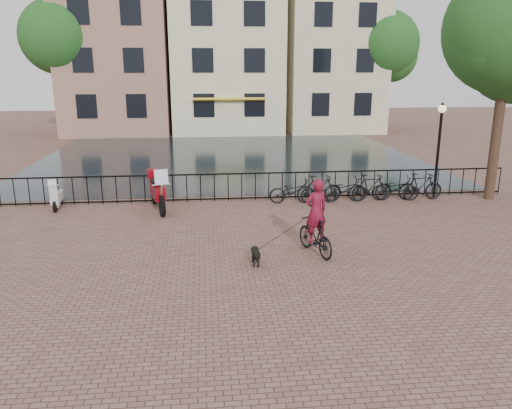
{
  "coord_description": "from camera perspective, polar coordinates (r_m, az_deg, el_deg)",
  "views": [
    {
      "loc": [
        -1.34,
        -9.73,
        4.72
      ],
      "look_at": [
        0.0,
        3.0,
        1.2
      ],
      "focal_mm": 35.0,
      "sensor_mm": 36.0,
      "label": 1
    }
  ],
  "objects": [
    {
      "name": "canal_house_left",
      "position": [
        40.24,
        -15.51,
        17.24
      ],
      "size": [
        7.5,
        9.0,
        12.8
      ],
      "color": "#906554",
      "rests_on": "ground"
    },
    {
      "name": "cyclist",
      "position": [
        12.96,
        6.85,
        -1.92
      ],
      "size": [
        1.01,
        1.78,
        2.35
      ],
      "rotation": [
        0.0,
        0.0,
        3.47
      ],
      "color": "black",
      "rests_on": "ground"
    },
    {
      "name": "parked_bike_1",
      "position": [
        18.11,
        7.22,
        1.78
      ],
      "size": [
        1.69,
        0.6,
        1.0
      ],
      "primitive_type": "imported",
      "rotation": [
        0.0,
        0.0,
        1.65
      ],
      "color": "black",
      "rests_on": "ground"
    },
    {
      "name": "tree_far_left",
      "position": [
        38.04,
        -21.74,
        17.37
      ],
      "size": [
        5.04,
        5.04,
        9.27
      ],
      "color": "black",
      "rests_on": "ground"
    },
    {
      "name": "parked_bike_2",
      "position": [
        18.36,
        10.11,
        1.69
      ],
      "size": [
        1.75,
        0.7,
        0.9
      ],
      "primitive_type": "imported",
      "rotation": [
        0.0,
        0.0,
        1.63
      ],
      "color": "black",
      "rests_on": "ground"
    },
    {
      "name": "canal_house_mid",
      "position": [
        39.79,
        -3.5,
        17.04
      ],
      "size": [
        8.0,
        9.5,
        11.8
      ],
      "color": "beige",
      "rests_on": "ground"
    },
    {
      "name": "canal_water",
      "position": [
        27.48,
        -3.13,
        5.46
      ],
      "size": [
        20.0,
        20.0,
        0.0
      ],
      "primitive_type": "plane",
      "color": "black",
      "rests_on": "ground"
    },
    {
      "name": "railing",
      "position": [
        18.28,
        -1.64,
        2.03
      ],
      "size": [
        20.0,
        0.05,
        1.02
      ],
      "color": "black",
      "rests_on": "ground"
    },
    {
      "name": "canal_house_right",
      "position": [
        40.98,
        8.31,
        17.92
      ],
      "size": [
        7.0,
        9.0,
        13.3
      ],
      "color": "#B6B087",
      "rests_on": "ground"
    },
    {
      "name": "parked_bike_0",
      "position": [
        17.94,
        4.26,
        1.56
      ],
      "size": [
        1.74,
        0.66,
        0.9
      ],
      "primitive_type": "imported",
      "rotation": [
        0.0,
        0.0,
        1.54
      ],
      "color": "black",
      "rests_on": "ground"
    },
    {
      "name": "parked_bike_4",
      "position": [
        18.97,
        15.63,
        1.79
      ],
      "size": [
        1.78,
        0.84,
        0.9
      ],
      "primitive_type": "imported",
      "rotation": [
        0.0,
        0.0,
        1.43
      ],
      "color": "black",
      "rests_on": "ground"
    },
    {
      "name": "dog",
      "position": [
        12.37,
        -0.05,
        -5.84
      ],
      "size": [
        0.24,
        0.73,
        0.49
      ],
      "rotation": [
        0.0,
        0.0,
        -0.01
      ],
      "color": "black",
      "rests_on": "ground"
    },
    {
      "name": "motorcycle",
      "position": [
        17.31,
        -11.22,
        2.01
      ],
      "size": [
        1.06,
        2.33,
        1.62
      ],
      "rotation": [
        0.0,
        0.0,
        0.24
      ],
      "color": "maroon",
      "rests_on": "ground"
    },
    {
      "name": "parked_bike_5",
      "position": [
        19.33,
        18.27,
        1.98
      ],
      "size": [
        1.67,
        0.48,
        1.0
      ],
      "primitive_type": "imported",
      "rotation": [
        0.0,
        0.0,
        1.56
      ],
      "color": "black",
      "rests_on": "ground"
    },
    {
      "name": "ground",
      "position": [
        10.9,
        1.67,
        -10.29
      ],
      "size": [
        100.0,
        100.0,
        0.0
      ],
      "primitive_type": "plane",
      "color": "brown",
      "rests_on": "ground"
    },
    {
      "name": "lamp_post",
      "position": [
        19.46,
        20.25,
        7.52
      ],
      "size": [
        0.3,
        0.3,
        3.45
      ],
      "color": "black",
      "rests_on": "ground"
    },
    {
      "name": "scooter",
      "position": [
        18.52,
        -21.83,
        1.34
      ],
      "size": [
        0.47,
        1.28,
        1.16
      ],
      "rotation": [
        0.0,
        0.0,
        0.09
      ],
      "color": "beige",
      "rests_on": "ground"
    },
    {
      "name": "tree_near_right",
      "position": [
        20.07,
        27.02,
        17.37
      ],
      "size": [
        4.48,
        4.48,
        8.24
      ],
      "color": "black",
      "rests_on": "ground"
    },
    {
      "name": "parked_bike_3",
      "position": [
        18.63,
        12.92,
        1.89
      ],
      "size": [
        1.69,
        0.59,
        1.0
      ],
      "primitive_type": "imported",
      "rotation": [
        0.0,
        0.0,
        1.64
      ],
      "color": "black",
      "rests_on": "ground"
    },
    {
      "name": "tree_far_right",
      "position": [
        39.11,
        14.62,
        17.29
      ],
      "size": [
        4.76,
        4.76,
        8.76
      ],
      "color": "black",
      "rests_on": "ground"
    }
  ]
}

